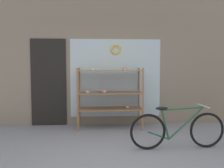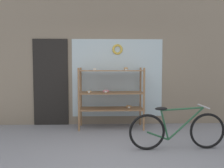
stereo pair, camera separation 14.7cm
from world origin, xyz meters
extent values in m
plane|color=gray|center=(0.00, 0.00, 0.00)|extent=(30.00, 30.00, 0.00)
cube|color=gray|center=(0.00, 2.53, 1.74)|extent=(6.05, 0.08, 3.49)
cube|color=silver|center=(0.20, 2.49, 1.15)|extent=(2.22, 0.02, 1.90)
cube|color=black|center=(-1.43, 2.48, 1.05)|extent=(0.84, 0.03, 2.10)
torus|color=gold|center=(0.20, 2.47, 1.85)|extent=(0.26, 0.06, 0.26)
cylinder|color=#8E6642|center=(-0.69, 1.84, 0.70)|extent=(0.04, 0.04, 1.41)
cylinder|color=#8E6642|center=(0.76, 1.84, 0.70)|extent=(0.04, 0.04, 1.41)
cylinder|color=#8E6642|center=(-0.69, 2.37, 0.70)|extent=(0.04, 0.04, 1.41)
cylinder|color=#8E6642|center=(0.76, 2.37, 0.70)|extent=(0.04, 0.04, 1.41)
cube|color=#8E6642|center=(0.03, 2.11, 0.45)|extent=(1.49, 0.57, 0.02)
cube|color=#8E6642|center=(0.03, 2.11, 0.83)|extent=(1.49, 0.57, 0.02)
cube|color=#8E6642|center=(0.03, 2.11, 1.34)|extent=(1.49, 0.57, 0.02)
ellipsoid|color=beige|center=(-0.35, 2.19, 1.37)|extent=(0.07, 0.06, 0.05)
cube|color=white|center=(-0.35, 2.14, 1.37)|extent=(0.05, 0.00, 0.04)
ellipsoid|color=#AD7F4C|center=(0.39, 2.24, 1.38)|extent=(0.10, 0.09, 0.07)
cube|color=white|center=(0.39, 2.18, 1.37)|extent=(0.05, 0.00, 0.04)
torus|color=pink|center=(-0.09, 2.17, 0.86)|extent=(0.15, 0.15, 0.05)
cube|color=white|center=(-0.09, 2.08, 0.86)|extent=(0.05, 0.00, 0.04)
torus|color=tan|center=(-0.48, 2.10, 0.86)|extent=(0.12, 0.12, 0.04)
cube|color=white|center=(-0.48, 2.04, 0.86)|extent=(0.05, 0.00, 0.04)
torus|color=#B27A42|center=(0.45, 2.22, 0.48)|extent=(0.14, 0.14, 0.05)
cube|color=white|center=(0.45, 2.14, 0.48)|extent=(0.05, 0.00, 0.04)
torus|color=black|center=(0.60, 0.56, 0.32)|extent=(0.63, 0.07, 0.63)
torus|color=black|center=(1.67, 0.60, 0.32)|extent=(0.63, 0.07, 0.63)
cylinder|color=#235133|center=(1.28, 0.58, 0.45)|extent=(0.64, 0.05, 0.58)
cylinder|color=#235133|center=(1.22, 0.58, 0.71)|extent=(0.75, 0.06, 0.07)
cylinder|color=#235133|center=(0.91, 0.57, 0.43)|extent=(0.17, 0.04, 0.53)
cylinder|color=#235133|center=(0.79, 0.57, 0.24)|extent=(0.39, 0.05, 0.17)
ellipsoid|color=black|center=(0.84, 0.57, 0.72)|extent=(0.22, 0.10, 0.06)
cylinder|color=#B2B2B7|center=(1.59, 0.59, 0.75)|extent=(0.04, 0.46, 0.02)
camera|label=1|loc=(-0.31, -3.63, 1.47)|focal=40.00mm
camera|label=2|loc=(-0.16, -3.64, 1.47)|focal=40.00mm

